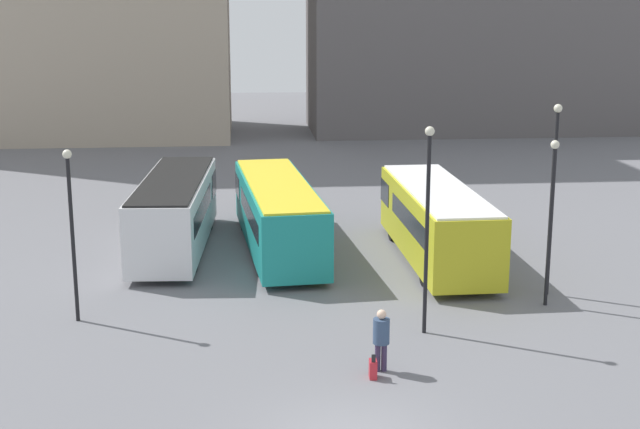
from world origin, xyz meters
name	(u,v)px	position (x,y,z in m)	size (l,w,h in m)	color
bus_0	(175,210)	(-5.04, 16.71, 1.59)	(3.05, 10.21, 2.93)	silver
bus_1	(278,213)	(-0.95, 16.22, 1.52)	(3.39, 11.05, 2.78)	#19847F
bus_2	(436,220)	(5.04, 14.22, 1.56)	(2.75, 10.03, 2.86)	gold
traveler	(381,335)	(1.28, 3.83, 1.04)	(0.48, 0.48, 1.74)	#382D4C
suitcase	(373,369)	(1.00, 3.39, 0.25)	(0.22, 0.38, 0.71)	#B7232D
lamp_post_0	(551,209)	(7.52, 8.67, 3.23)	(0.28, 0.28, 5.47)	black
lamp_post_1	(427,215)	(3.03, 6.54, 3.64)	(0.28, 0.28, 6.26)	black
lamp_post_2	(72,221)	(-7.56, 8.54, 3.21)	(0.28, 0.28, 5.42)	black
lamp_post_3	(553,186)	(7.94, 9.75, 3.76)	(0.28, 0.28, 6.49)	black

